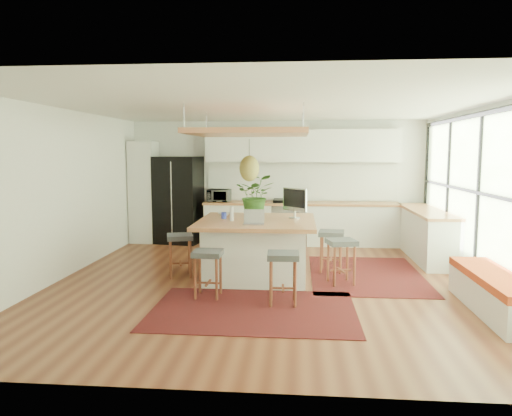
# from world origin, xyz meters

# --- Properties ---
(floor) EXTENTS (7.00, 7.00, 0.00)m
(floor) POSITION_xyz_m (0.00, 0.00, 0.00)
(floor) COLOR #5B291A
(floor) RESTS_ON ground
(ceiling) EXTENTS (7.00, 7.00, 0.00)m
(ceiling) POSITION_xyz_m (0.00, 0.00, 2.70)
(ceiling) COLOR white
(ceiling) RESTS_ON ground
(wall_back) EXTENTS (6.50, 0.00, 6.50)m
(wall_back) POSITION_xyz_m (0.00, 3.50, 1.35)
(wall_back) COLOR silver
(wall_back) RESTS_ON ground
(wall_front) EXTENTS (6.50, 0.00, 6.50)m
(wall_front) POSITION_xyz_m (0.00, -3.50, 1.35)
(wall_front) COLOR silver
(wall_front) RESTS_ON ground
(wall_left) EXTENTS (0.00, 7.00, 7.00)m
(wall_left) POSITION_xyz_m (-3.25, 0.00, 1.35)
(wall_left) COLOR silver
(wall_left) RESTS_ON ground
(wall_right) EXTENTS (0.00, 7.00, 7.00)m
(wall_right) POSITION_xyz_m (3.25, 0.00, 1.35)
(wall_right) COLOR silver
(wall_right) RESTS_ON ground
(window_wall) EXTENTS (0.10, 6.20, 2.60)m
(window_wall) POSITION_xyz_m (3.22, 0.00, 1.40)
(window_wall) COLOR black
(window_wall) RESTS_ON wall_right
(pantry) EXTENTS (0.55, 0.60, 2.25)m
(pantry) POSITION_xyz_m (-2.95, 3.18, 1.12)
(pantry) COLOR silver
(pantry) RESTS_ON floor
(back_counter_base) EXTENTS (4.20, 0.60, 0.88)m
(back_counter_base) POSITION_xyz_m (0.55, 3.18, 0.44)
(back_counter_base) COLOR silver
(back_counter_base) RESTS_ON floor
(back_counter_top) EXTENTS (4.24, 0.64, 0.05)m
(back_counter_top) POSITION_xyz_m (0.55, 3.18, 0.90)
(back_counter_top) COLOR #A15D39
(back_counter_top) RESTS_ON back_counter_base
(backsplash) EXTENTS (4.20, 0.02, 0.80)m
(backsplash) POSITION_xyz_m (0.55, 3.48, 1.35)
(backsplash) COLOR white
(backsplash) RESTS_ON wall_back
(upper_cabinets) EXTENTS (4.20, 0.34, 0.70)m
(upper_cabinets) POSITION_xyz_m (0.55, 3.32, 2.15)
(upper_cabinets) COLOR silver
(upper_cabinets) RESTS_ON wall_back
(range) EXTENTS (0.76, 0.62, 1.00)m
(range) POSITION_xyz_m (0.30, 3.18, 0.50)
(range) COLOR #A5A5AA
(range) RESTS_ON floor
(right_counter_base) EXTENTS (0.60, 2.50, 0.88)m
(right_counter_base) POSITION_xyz_m (2.93, 2.00, 0.44)
(right_counter_base) COLOR silver
(right_counter_base) RESTS_ON floor
(right_counter_top) EXTENTS (0.64, 2.54, 0.05)m
(right_counter_top) POSITION_xyz_m (2.93, 2.00, 0.90)
(right_counter_top) COLOR #A15D39
(right_counter_top) RESTS_ON right_counter_base
(window_bench) EXTENTS (0.52, 2.00, 0.50)m
(window_bench) POSITION_xyz_m (2.95, -1.20, 0.25)
(window_bench) COLOR silver
(window_bench) RESTS_ON floor
(ceiling_panel) EXTENTS (1.86, 1.86, 0.80)m
(ceiling_panel) POSITION_xyz_m (-0.30, 0.40, 2.05)
(ceiling_panel) COLOR #A15D39
(ceiling_panel) RESTS_ON ceiling
(rug_near) EXTENTS (2.60, 1.80, 0.01)m
(rug_near) POSITION_xyz_m (-0.07, -1.39, 0.01)
(rug_near) COLOR black
(rug_near) RESTS_ON floor
(rug_right) EXTENTS (1.80, 2.60, 0.01)m
(rug_right) POSITION_xyz_m (1.61, 0.59, 0.01)
(rug_right) COLOR black
(rug_right) RESTS_ON floor
(fridge) EXTENTS (1.05, 0.88, 1.92)m
(fridge) POSITION_xyz_m (-2.16, 3.16, 0.93)
(fridge) COLOR black
(fridge) RESTS_ON floor
(island) EXTENTS (1.85, 1.85, 0.93)m
(island) POSITION_xyz_m (-0.17, 0.31, 0.47)
(island) COLOR #A15D39
(island) RESTS_ON floor
(stool_near_left) EXTENTS (0.40, 0.40, 0.66)m
(stool_near_left) POSITION_xyz_m (-0.75, -0.87, 0.35)
(stool_near_left) COLOR #3D4043
(stool_near_left) RESTS_ON floor
(stool_near_right) EXTENTS (0.43, 0.43, 0.70)m
(stool_near_right) POSITION_xyz_m (0.30, -1.08, 0.35)
(stool_near_right) COLOR #3D4043
(stool_near_right) RESTS_ON floor
(stool_right_front) EXTENTS (0.50, 0.50, 0.69)m
(stool_right_front) POSITION_xyz_m (1.15, -0.01, 0.35)
(stool_right_front) COLOR #3D4043
(stool_right_front) RESTS_ON floor
(stool_right_back) EXTENTS (0.46, 0.46, 0.70)m
(stool_right_back) POSITION_xyz_m (1.05, 0.74, 0.35)
(stool_right_back) COLOR #3D4043
(stool_right_back) RESTS_ON floor
(stool_left_side) EXTENTS (0.50, 0.50, 0.69)m
(stool_left_side) POSITION_xyz_m (-1.41, 0.23, 0.35)
(stool_left_side) COLOR #3D4043
(stool_left_side) RESTS_ON floor
(laptop) EXTENTS (0.32, 0.34, 0.23)m
(laptop) POSITION_xyz_m (-0.18, -0.18, 1.05)
(laptop) COLOR #A5A5AA
(laptop) RESTS_ON island
(monitor) EXTENTS (0.52, 0.53, 0.51)m
(monitor) POSITION_xyz_m (0.43, 0.55, 1.19)
(monitor) COLOR #A5A5AA
(monitor) RESTS_ON island
(microwave) EXTENTS (0.51, 0.30, 0.33)m
(microwave) POSITION_xyz_m (-1.25, 3.15, 1.09)
(microwave) COLOR #A5A5AA
(microwave) RESTS_ON back_counter_top
(island_plant) EXTENTS (0.65, 0.72, 0.56)m
(island_plant) POSITION_xyz_m (-0.23, 0.84, 1.21)
(island_plant) COLOR #1E4C19
(island_plant) RESTS_ON island
(island_bowl) EXTENTS (0.24, 0.24, 0.05)m
(island_bowl) POSITION_xyz_m (-0.77, 0.81, 0.96)
(island_bowl) COLOR silver
(island_bowl) RESTS_ON island
(island_bottle_0) EXTENTS (0.07, 0.07, 0.19)m
(island_bottle_0) POSITION_xyz_m (-0.72, 0.41, 1.03)
(island_bottle_0) COLOR blue
(island_bottle_0) RESTS_ON island
(island_bottle_1) EXTENTS (0.07, 0.07, 0.19)m
(island_bottle_1) POSITION_xyz_m (-0.57, 0.16, 1.03)
(island_bottle_1) COLOR silver
(island_bottle_1) RESTS_ON island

